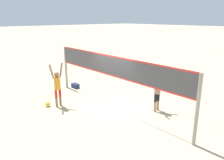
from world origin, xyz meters
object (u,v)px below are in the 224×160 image
(volleyball_net, at_px, (112,71))
(player_blocker, at_px, (157,88))
(player_spiker, at_px, (57,84))
(volleyball, at_px, (48,104))
(gear_bag, at_px, (75,86))

(volleyball_net, xyz_separation_m, player_blocker, (1.54, 1.27, -0.71))
(player_spiker, height_order, volleyball, player_spiker)
(player_blocker, distance_m, gear_bag, 5.36)
(player_spiker, xyz_separation_m, gear_bag, (-1.85, 2.08, -0.94))
(volleyball, height_order, gear_bag, gear_bag)
(player_spiker, bearing_deg, player_blocker, -47.97)
(volleyball_net, distance_m, player_spiker, 2.60)
(gear_bag, bearing_deg, volleyball, -58.38)
(gear_bag, bearing_deg, player_spiker, -48.39)
(player_spiker, height_order, player_blocker, player_spiker)
(volleyball_net, distance_m, gear_bag, 4.01)
(volleyball_net, relative_size, gear_bag, 17.44)
(player_spiker, distance_m, volleyball, 1.09)
(volleyball_net, bearing_deg, volleyball, -134.62)
(player_spiker, relative_size, player_blocker, 1.02)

